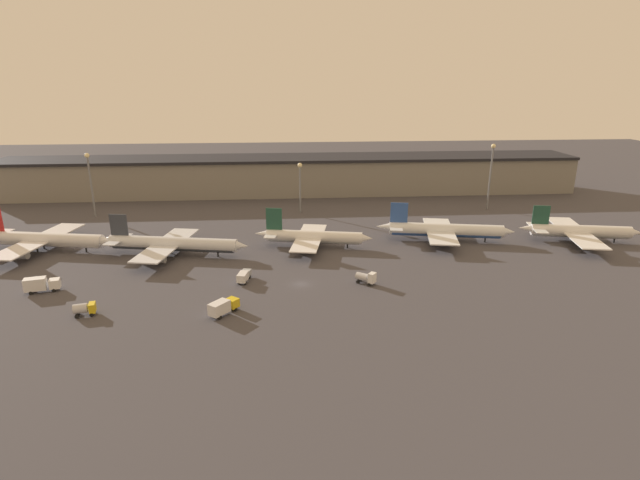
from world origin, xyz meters
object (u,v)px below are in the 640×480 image
Objects in this scene: airplane_4 at (579,231)px; service_vehicle_1 at (84,309)px; airplane_3 at (444,230)px; service_vehicle_2 at (244,276)px; airplane_2 at (312,237)px; service_vehicle_3 at (366,278)px; service_vehicle_0 at (223,307)px; airplane_0 at (43,239)px; service_vehicle_4 at (41,284)px; airplane_1 at (171,244)px.

service_vehicle_1 is (-140.21, -42.74, -1.69)m from airplane_4.
service_vehicle_2 is (-62.69, -29.60, -1.98)m from airplane_3.
airplane_3 reaches higher than service_vehicle_2.
service_vehicle_2 is (-106.06, -25.67, -1.78)m from airplane_4.
service_vehicle_3 is (11.91, -30.84, -1.51)m from airplane_2.
airplane_3 is at bearing 12.69° from service_vehicle_1.
airplane_4 is 109.13m from service_vehicle_2.
airplane_2 is at bearing 26.18° from service_vehicle_1.
airplane_2 reaches higher than service_vehicle_3.
service_vehicle_0 is 30.86m from service_vehicle_1.
airplane_0 reaches higher than airplane_2.
service_vehicle_4 reaches higher than service_vehicle_0.
service_vehicle_1 reaches higher than service_vehicle_2.
service_vehicle_1 is (-53.78, -43.89, -1.57)m from airplane_2.
airplane_0 is 1.02× the size of airplane_3.
airplane_1 is at bearing -169.58° from service_vehicle_3.
airplane_2 is 51.25m from service_vehicle_0.
service_vehicle_3 is at bearing -57.62° from airplane_2.
airplane_0 is 1.18× the size of airplane_4.
service_vehicle_4 reaches higher than service_vehicle_2.
service_vehicle_4 is (13.33, -32.61, -1.45)m from airplane_0.
airplane_0 is 8.41× the size of service_vehicle_3.
airplane_1 is 32.21m from service_vehicle_2.
service_vehicle_3 is (65.70, 13.05, 0.06)m from service_vehicle_1.
airplane_2 is 43.15m from airplane_3.
service_vehicle_2 is 1.30× the size of service_vehicle_3.
airplane_1 reaches higher than service_vehicle_4.
airplane_1 is at bearing 57.19° from service_vehicle_2.
airplane_3 is 69.36m from service_vehicle_2.
airplane_4 is at bearing 3.92° from service_vehicle_1.
airplane_2 is at bearing -169.50° from airplane_4.
service_vehicle_1 is at bearing -143.01° from airplane_3.
airplane_0 is 6.45× the size of service_vehicle_2.
airplane_0 is 69.70m from service_vehicle_2.
service_vehicle_1 is (-96.85, -46.67, -1.89)m from airplane_3.
airplane_0 reaches higher than airplane_4.
airplane_4 is 158.36m from service_vehicle_4.
airplane_4 reaches higher than service_vehicle_4.
airplane_0 is 169.13m from airplane_4.
service_vehicle_2 is at bearing -33.21° from airplane_1.
airplane_3 is at bearing -173.91° from airplane_4.
service_vehicle_1 is (28.88, -46.77, -1.87)m from airplane_0.
airplane_4 reaches higher than service_vehicle_1.
service_vehicle_4 is at bearing 110.18° from service_vehicle_0.
airplane_2 reaches higher than service_vehicle_1.
service_vehicle_3 is (31.54, -4.02, 0.15)m from service_vehicle_2.
airplane_3 is at bearing -53.06° from service_vehicle_2.
airplane_0 is 9.04× the size of service_vehicle_1.
airplane_1 is at bearing -164.02° from airplane_3.
service_vehicle_2 is at bearing -10.12° from service_vehicle_4.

